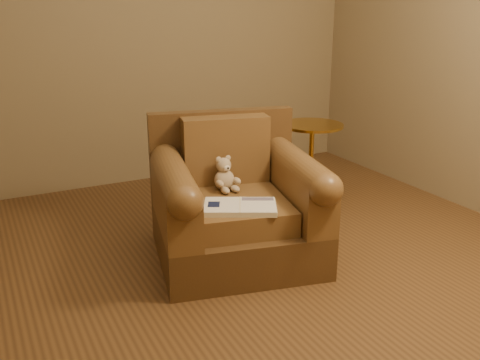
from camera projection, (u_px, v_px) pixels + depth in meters
name	position (u px, v px, depth m)	size (l,w,h in m)	color
floor	(245.00, 280.00, 2.97)	(4.00, 4.00, 0.00)	brown
armchair	(235.00, 205.00, 3.19)	(1.09, 1.05, 0.83)	#50351A
teddy_bear	(225.00, 177.00, 3.20)	(0.16, 0.17, 0.21)	tan
guidebook	(240.00, 207.00, 2.91)	(0.46, 0.39, 0.03)	beige
side_table	(311.00, 162.00, 3.97)	(0.45, 0.45, 0.63)	gold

